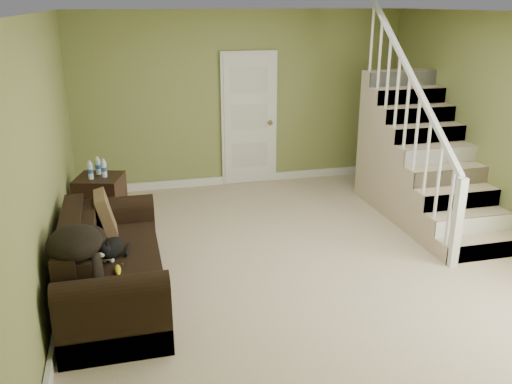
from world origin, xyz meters
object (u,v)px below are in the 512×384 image
side_table (101,200)px  cat (112,249)px  sofa (109,269)px  banana (118,270)px

side_table → cat: side_table is taller
side_table → sofa: bearing=-86.8°
cat → banana: (0.04, -0.31, -0.07)m
sofa → banana: 0.39m
cat → banana: bearing=-58.6°
side_table → cat: size_ratio=1.69×
sofa → side_table: size_ratio=2.37×
banana → sofa: bearing=102.9°
banana → side_table: bearing=93.3°
sofa → cat: size_ratio=4.01×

